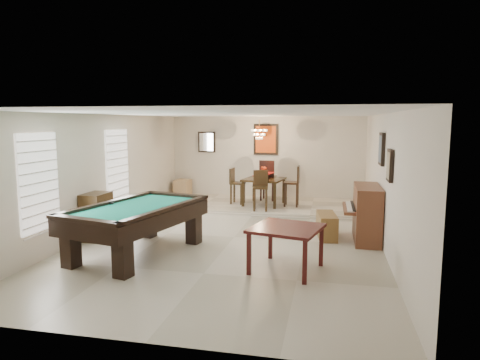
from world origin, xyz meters
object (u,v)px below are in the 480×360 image
at_px(pool_table, 137,231).
at_px(corner_bench, 183,187).
at_px(dining_chair_west, 238,186).
at_px(upright_piano, 360,213).
at_px(square_table, 286,249).
at_px(dining_chair_north, 268,180).
at_px(dining_chair_east, 291,186).
at_px(flower_vase, 264,170).
at_px(dining_chair_south, 260,191).
at_px(piano_bench, 327,226).
at_px(dining_table, 264,189).
at_px(apothecary_chest, 97,216).
at_px(chandelier, 259,130).

height_order(pool_table, corner_bench, pool_table).
bearing_deg(dining_chair_west, upright_piano, -125.85).
xyz_separation_m(pool_table, dining_chair_west, (0.89, 4.62, 0.18)).
bearing_deg(square_table, dining_chair_north, 101.13).
distance_m(pool_table, dining_chair_east, 5.18).
height_order(flower_vase, dining_chair_east, dining_chair_east).
height_order(dining_chair_south, dining_chair_north, dining_chair_north).
xyz_separation_m(square_table, piano_bench, (0.64, 2.19, -0.11)).
bearing_deg(pool_table, dining_chair_south, 79.65).
height_order(pool_table, piano_bench, pool_table).
bearing_deg(dining_table, pool_table, -109.73).
distance_m(piano_bench, dining_chair_south, 2.61).
xyz_separation_m(pool_table, apothecary_chest, (-1.27, 0.76, 0.04)).
height_order(flower_vase, corner_bench, flower_vase).
height_order(square_table, dining_chair_east, dining_chair_east).
xyz_separation_m(dining_table, chandelier, (-0.16, 0.11, 1.65)).
bearing_deg(corner_bench, dining_chair_south, -32.93).
bearing_deg(piano_bench, chandelier, 124.34).
bearing_deg(pool_table, dining_chair_east, 75.53).
distance_m(upright_piano, dining_chair_north, 4.27).
height_order(flower_vase, dining_chair_north, dining_chair_north).
xyz_separation_m(piano_bench, dining_chair_west, (-2.52, 2.73, 0.37)).
relative_size(dining_table, dining_chair_south, 0.99).
bearing_deg(corner_bench, dining_chair_west, -26.44).
bearing_deg(dining_table, corner_bench, 159.80).
xyz_separation_m(upright_piano, chandelier, (-2.60, 2.88, 1.63)).
relative_size(dining_chair_south, dining_chair_east, 0.94).
bearing_deg(corner_bench, piano_bench, -39.44).
xyz_separation_m(upright_piano, corner_bench, (-5.20, 3.79, -0.20)).
bearing_deg(piano_bench, flower_vase, 123.09).
distance_m(upright_piano, apothecary_chest, 5.47).
xyz_separation_m(apothecary_chest, dining_chair_north, (2.94, 4.59, 0.23)).
distance_m(piano_bench, dining_chair_north, 3.90).
height_order(apothecary_chest, dining_chair_west, dining_chair_west).
xyz_separation_m(dining_table, dining_chair_east, (0.78, -0.03, 0.13)).
distance_m(upright_piano, dining_chair_west, 4.24).
distance_m(dining_chair_north, corner_bench, 2.82).
distance_m(apothecary_chest, flower_vase, 4.87).
xyz_separation_m(piano_bench, corner_bench, (-4.53, 3.73, 0.11)).
bearing_deg(corner_bench, chandelier, -19.24).
height_order(dining_table, dining_chair_east, dining_chair_east).
height_order(dining_chair_north, dining_chair_east, dining_chair_north).
xyz_separation_m(square_table, dining_table, (-1.13, 4.90, 0.18)).
distance_m(apothecary_chest, dining_table, 4.83).
bearing_deg(apothecary_chest, pool_table, -30.81).
bearing_deg(dining_table, flower_vase, 0.00).
bearing_deg(chandelier, square_table, -75.58).
xyz_separation_m(flower_vase, corner_bench, (-2.76, 1.02, -0.73)).
bearing_deg(piano_bench, square_table, -106.18).
bearing_deg(flower_vase, pool_table, -109.73).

